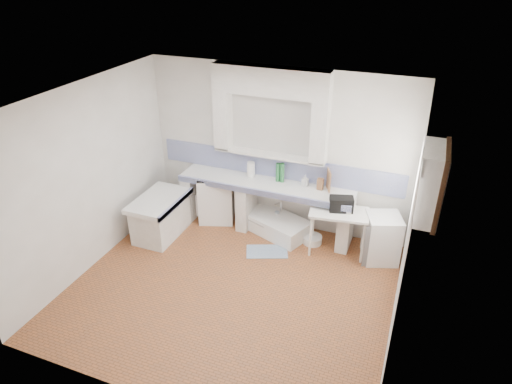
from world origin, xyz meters
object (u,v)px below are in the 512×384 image
(sink, at_px, (277,226))
(side_table, at_px, (337,232))
(stove, at_px, (217,198))
(fridge, at_px, (382,238))

(sink, bearing_deg, side_table, 11.05)
(side_table, bearing_deg, stove, 165.34)
(stove, bearing_deg, fridge, -22.85)
(side_table, bearing_deg, sink, 161.50)
(side_table, bearing_deg, fridge, -3.07)
(stove, height_order, side_table, stove)
(sink, bearing_deg, fridge, 16.99)
(stove, xyz_separation_m, fridge, (2.94, -0.20, -0.04))
(sink, xyz_separation_m, side_table, (1.09, -0.20, 0.25))
(stove, height_order, fridge, stove)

